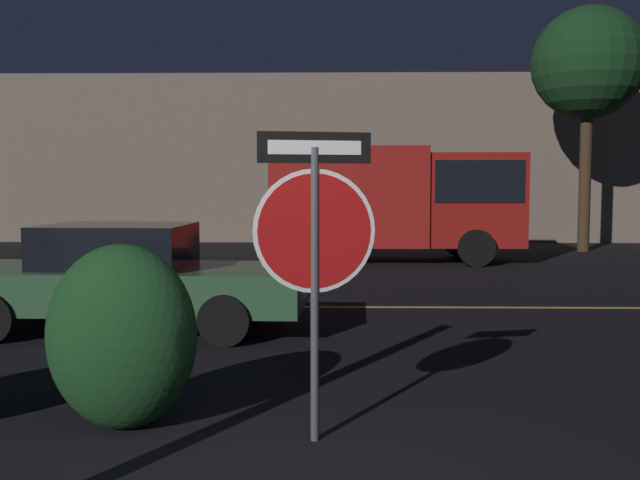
# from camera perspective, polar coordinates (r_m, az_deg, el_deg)

# --- Properties ---
(road_center_stripe) EXTENTS (37.99, 0.12, 0.01)m
(road_center_stripe) POSITION_cam_1_polar(r_m,az_deg,el_deg) (10.84, -0.34, -5.36)
(road_center_stripe) COLOR gold
(road_center_stripe) RESTS_ON ground_plane
(stop_sign) EXTENTS (0.87, 0.20, 2.22)m
(stop_sign) POSITION_cam_1_polar(r_m,az_deg,el_deg) (5.06, -0.43, 0.79)
(stop_sign) COLOR #4C4C51
(stop_sign) RESTS_ON ground_plane
(hedge_bush_2) EXTENTS (1.13, 0.85, 1.41)m
(hedge_bush_2) POSITION_cam_1_polar(r_m,az_deg,el_deg) (5.64, -15.55, -7.46)
(hedge_bush_2) COLOR #19421E
(hedge_bush_2) RESTS_ON ground_plane
(passing_car_2) EXTENTS (4.60, 1.94, 1.35)m
(passing_car_2) POSITION_cam_1_polar(r_m,az_deg,el_deg) (9.37, -15.28, -2.92)
(passing_car_2) COLOR #335B38
(passing_car_2) RESTS_ON ground_plane
(delivery_truck) EXTENTS (5.90, 2.56, 2.73)m
(delivery_truck) POSITION_cam_1_polar(r_m,az_deg,el_deg) (17.31, 6.47, 3.47)
(delivery_truck) COLOR maroon
(delivery_truck) RESTS_ON ground_plane
(tree_0) EXTENTS (3.05, 3.05, 6.68)m
(tree_0) POSITION_cam_1_polar(r_m,az_deg,el_deg) (21.25, 20.67, 12.99)
(tree_0) COLOR #422D1E
(tree_0) RESTS_ON ground_plane
(building_backdrop) EXTENTS (30.13, 4.59, 5.36)m
(building_backdrop) POSITION_cam_1_polar(r_m,az_deg,el_deg) (25.02, 0.68, 6.36)
(building_backdrop) COLOR #7A6B5B
(building_backdrop) RESTS_ON ground_plane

